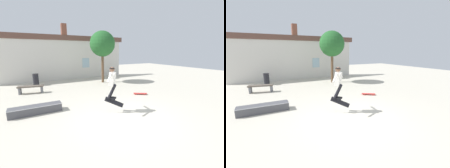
% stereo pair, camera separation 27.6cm
% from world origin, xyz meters
% --- Properties ---
extents(ground_plane, '(40.00, 40.00, 0.00)m').
position_xyz_m(ground_plane, '(0.00, 0.00, 0.00)').
color(ground_plane, beige).
extents(building_backdrop, '(11.81, 0.52, 4.98)m').
position_xyz_m(building_backdrop, '(0.00, 9.60, 2.09)').
color(building_backdrop, beige).
rests_on(building_backdrop, ground_plane).
extents(tree_right, '(2.06, 2.06, 4.22)m').
position_xyz_m(tree_right, '(2.32, 6.66, 3.17)').
color(tree_right, brown).
rests_on(tree_right, ground_plane).
extents(park_bench, '(1.53, 0.66, 0.49)m').
position_xyz_m(park_bench, '(-3.13, 5.79, 0.35)').
color(park_bench, brown).
rests_on(park_bench, ground_plane).
extents(skate_ledge, '(2.06, 0.49, 0.36)m').
position_xyz_m(skate_ledge, '(-3.04, 2.16, 0.18)').
color(skate_ledge, '#4C4C51').
rests_on(skate_ledge, ground_plane).
extents(trash_bin, '(0.45, 0.45, 0.92)m').
position_xyz_m(trash_bin, '(-2.73, 8.07, 0.48)').
color(trash_bin, black).
rests_on(trash_bin, ground_plane).
extents(skater, '(0.94, 0.95, 1.37)m').
position_xyz_m(skater, '(-0.15, 0.68, 1.43)').
color(skater, silver).
extents(skateboard_flipping, '(0.85, 0.29, 0.56)m').
position_xyz_m(skateboard_flipping, '(-0.07, 0.62, 0.47)').
color(skateboard_flipping, black).
extents(skateboard_resting, '(0.79, 0.62, 0.08)m').
position_xyz_m(skateboard_resting, '(2.70, 2.19, 0.07)').
color(skateboard_resting, red).
rests_on(skateboard_resting, ground_plane).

